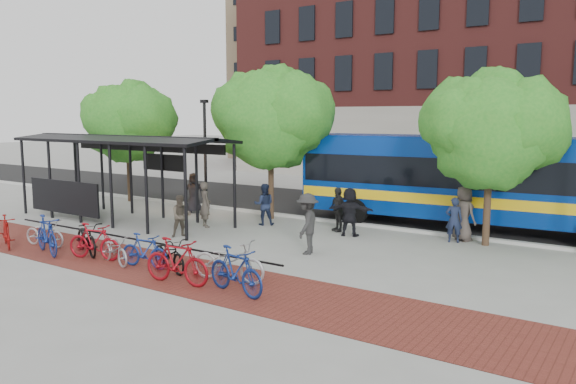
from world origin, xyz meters
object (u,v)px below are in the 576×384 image
Objects in this scene: bike_3 at (47,235)px; pedestrian_6 at (464,213)px; bike_5 at (94,242)px; bike_11 at (236,271)px; tree_c at (494,126)px; bike_9 at (177,261)px; lamp_post_left at (205,151)px; pedestrian_4 at (338,209)px; bike_10 at (229,261)px; bike_1 at (6,232)px; pedestrian_7 at (454,220)px; pedestrian_0 at (194,193)px; bike_7 at (145,251)px; bike_8 at (169,254)px; pedestrian_1 at (205,204)px; bus at (473,176)px; pedestrian_9 at (307,224)px; bike_6 at (115,249)px; bike_4 at (87,238)px; pedestrian_8 at (181,216)px; bike_2 at (45,233)px; pedestrian_2 at (264,204)px; bus_shelter at (119,149)px; tree_a at (129,119)px; tree_b at (273,114)px; pedestrian_5 at (350,212)px.

pedestrian_6 is (10.41, 9.38, 0.36)m from bike_3.
bike_11 reaches higher than bike_5.
tree_c is 2.90× the size of bike_9.
lamp_post_left is 3.03× the size of pedestrian_4.
bike_10 reaches higher than bike_5.
pedestrian_7 is (12.21, 9.14, 0.25)m from bike_1.
pedestrian_0 reaches higher than bike_10.
bike_10 is at bearing -91.02° from bike_7.
bike_8 is (-6.72, -8.33, -3.56)m from tree_c.
bike_8 is at bearing -95.59° from bike_5.
bike_1 is 1.06× the size of pedestrian_4.
bike_3 is at bearing -141.22° from tree_c.
bike_10 is 1.19× the size of pedestrian_1.
bike_10 is (-3.33, -10.66, -1.50)m from bus.
bike_5 reaches higher than bike_1.
bike_8 is 4.50m from pedestrian_9.
bus is 13.45m from bike_6.
bike_5 is at bearing -90.13° from bike_4.
pedestrian_6 is at bearing 44.29° from pedestrian_4.
bike_5 is at bearing -144.81° from pedestrian_8.
lamp_post_left is at bearing 8.07° from bike_5.
pedestrian_1 is 5.24m from pedestrian_4.
bike_9 is (5.75, -0.00, -0.01)m from bike_3.
pedestrian_4 reaches higher than bike_2.
bus is 2.50m from pedestrian_6.
bike_9 is at bearing -103.16° from pedestrian_8.
bike_8 is 7.21m from pedestrian_2.
bike_5 is at bearing 88.51° from bike_7.
bus_shelter is at bearing -2.91° from pedestrian_7.
pedestrian_0 reaches higher than pedestrian_7.
bike_8 is 1.23× the size of pedestrian_8.
tree_a is 10.17m from pedestrian_2.
bike_6 is 11.81m from pedestrian_6.
bike_5 is 1.22× the size of pedestrian_8.
bike_1 is 1.24m from bike_2.
tree_b is 6.13m from pedestrian_8.
pedestrian_7 is (16.85, -0.20, -3.44)m from tree_a.
pedestrian_0 is at bearing 58.59° from bike_8.
bike_8 is 4.58m from pedestrian_8.
pedestrian_5 is at bearing -10.42° from lamp_post_left.
lamp_post_left is at bearing 28.19° from bike_3.
bike_1 is 2.00m from bike_3.
pedestrian_7 is (4.27, 0.60, -0.05)m from pedestrian_4.
pedestrian_1 is at bearing -163.55° from tree_c.
bike_1 is at bearing 174.10° from pedestrian_8.
bus is 6.67× the size of bike_4.
tree_a is 3.67× the size of pedestrian_2.
pedestrian_1 reaches higher than bike_3.
bus_shelter is 0.78× the size of bus.
pedestrian_2 is at bearing -156.22° from bus.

